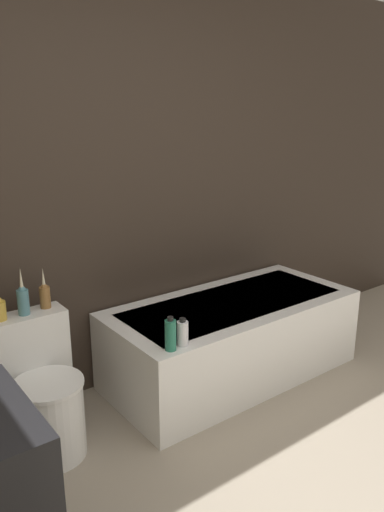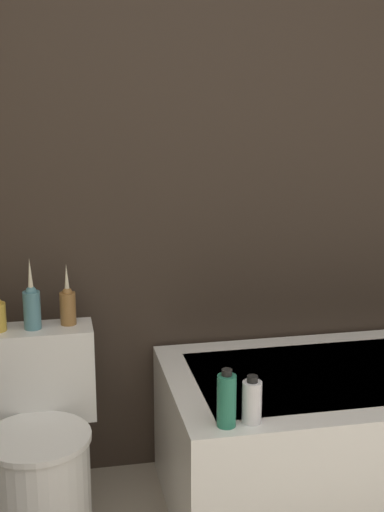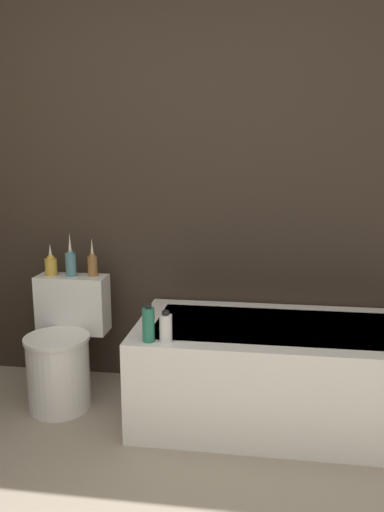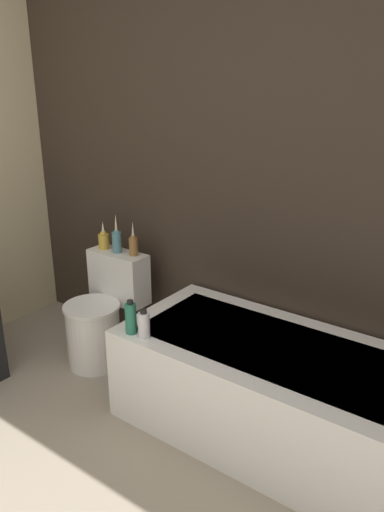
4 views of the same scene
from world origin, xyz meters
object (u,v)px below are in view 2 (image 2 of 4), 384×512
Objects in this scene: shampoo_bottle_tall at (225,400)px; vase_silver at (32,305)px; vase_bronze at (68,304)px; shampoo_bottle_short at (252,401)px; toilet at (38,451)px.

vase_silver is at bearing 138.73° from shampoo_bottle_tall.
vase_bronze is at bearing 130.52° from shampoo_bottle_tall.
shampoo_bottle_tall is at bearing -175.03° from shampoo_bottle_short.
shampoo_bottle_tall reaches higher than shampoo_bottle_short.
shampoo_bottle_short is at bearing -36.89° from vase_silver.
vase_silver is 1.38× the size of shampoo_bottle_tall.
vase_silver is at bearing 90.00° from toilet.
toilet is at bearing 149.94° from shampoo_bottle_tall.
vase_bronze is at bearing 57.27° from toilet.
vase_bronze is at bearing 136.00° from shampoo_bottle_short.
toilet is at bearing -122.73° from vase_bronze.
vase_bronze is (0.13, 0.19, 0.46)m from toilet.
vase_bronze reaches higher than toilet.
vase_bronze is 0.77m from shampoo_bottle_short.
vase_silver is at bearing -169.94° from vase_bronze.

